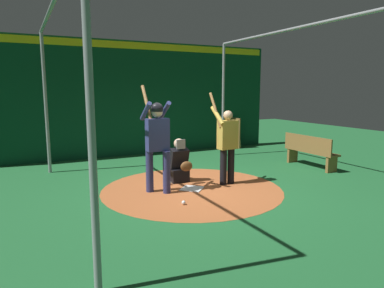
% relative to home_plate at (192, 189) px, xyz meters
% --- Properties ---
extents(ground_plane, '(25.80, 25.80, 0.00)m').
position_rel_home_plate_xyz_m(ground_plane, '(0.00, 0.00, -0.01)').
color(ground_plane, '#216633').
extents(dirt_circle, '(3.73, 3.73, 0.01)m').
position_rel_home_plate_xyz_m(dirt_circle, '(0.00, 0.00, -0.01)').
color(dirt_circle, '#B76033').
rests_on(dirt_circle, ground).
extents(home_plate, '(0.59, 0.59, 0.01)m').
position_rel_home_plate_xyz_m(home_plate, '(0.00, 0.00, 0.00)').
color(home_plate, white).
rests_on(home_plate, dirt_circle).
extents(batter, '(0.68, 0.49, 2.14)m').
position_rel_home_plate_xyz_m(batter, '(-0.11, -0.71, 1.09)').
color(batter, navy).
rests_on(batter, ground).
extents(catcher, '(0.58, 0.40, 0.98)m').
position_rel_home_plate_xyz_m(catcher, '(-0.66, 0.00, 0.37)').
color(catcher, black).
rests_on(catcher, ground).
extents(visitor, '(0.54, 0.51, 1.98)m').
position_rel_home_plate_xyz_m(visitor, '(-0.04, 0.86, 0.92)').
color(visitor, black).
rests_on(visitor, ground).
extents(back_wall, '(0.22, 9.80, 3.50)m').
position_rel_home_plate_xyz_m(back_wall, '(-4.31, 0.00, 1.75)').
color(back_wall, '#0C3D26').
rests_on(back_wall, ground).
extents(cage_frame, '(5.87, 5.10, 3.42)m').
position_rel_home_plate_xyz_m(cage_frame, '(0.00, 0.00, 2.35)').
color(cage_frame, gray).
rests_on(cage_frame, ground).
extents(bat_rack, '(0.70, 0.16, 1.05)m').
position_rel_home_plate_xyz_m(bat_rack, '(-4.06, 3.73, 0.48)').
color(bat_rack, olive).
rests_on(bat_rack, ground).
extents(bench, '(1.62, 0.36, 0.85)m').
position_rel_home_plate_xyz_m(bench, '(-0.46, 3.71, 0.43)').
color(bench, olive).
rests_on(bench, ground).
extents(baseball_0, '(0.07, 0.07, 0.07)m').
position_rel_home_plate_xyz_m(baseball_0, '(-0.49, -0.29, 0.03)').
color(baseball_0, white).
rests_on(baseball_0, dirt_circle).
extents(baseball_1, '(0.07, 0.07, 0.07)m').
position_rel_home_plate_xyz_m(baseball_1, '(0.82, -0.58, 0.03)').
color(baseball_1, white).
rests_on(baseball_1, dirt_circle).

